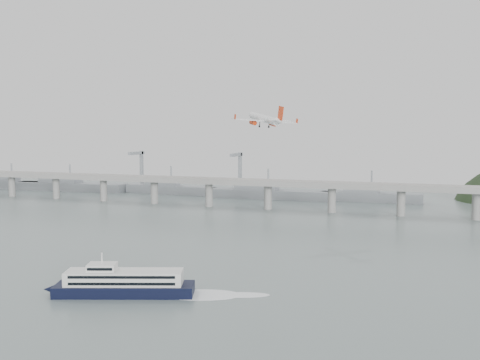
% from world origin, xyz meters
% --- Properties ---
extents(ground, '(900.00, 900.00, 0.00)m').
position_xyz_m(ground, '(0.00, 0.00, 0.00)').
color(ground, slate).
rests_on(ground, ground).
extents(bridge, '(800.00, 22.00, 23.90)m').
position_xyz_m(bridge, '(-1.15, 200.00, 17.65)').
color(bridge, gray).
rests_on(bridge, ground).
extents(distant_fleet, '(453.00, 60.90, 40.00)m').
position_xyz_m(distant_fleet, '(-155.36, 265.08, 6.22)').
color(distant_fleet, gray).
rests_on(distant_fleet, ground).
extents(ferry, '(82.09, 36.62, 16.09)m').
position_xyz_m(ferry, '(-12.44, -36.73, 4.36)').
color(ferry, black).
rests_on(ferry, ground).
extents(airliner, '(34.35, 35.18, 11.92)m').
position_xyz_m(airliner, '(2.53, 88.95, 67.83)').
color(airliner, white).
rests_on(airliner, ground).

